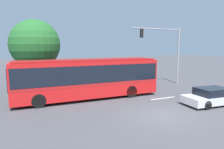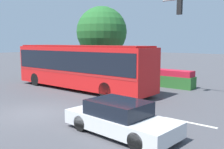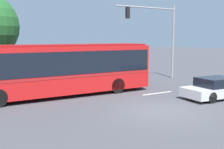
{
  "view_description": "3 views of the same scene",
  "coord_description": "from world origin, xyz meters",
  "px_view_note": "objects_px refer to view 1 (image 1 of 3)",
  "views": [
    {
      "loc": [
        -7.88,
        -9.93,
        4.28
      ],
      "look_at": [
        -0.95,
        5.49,
        1.93
      ],
      "focal_mm": 32.65,
      "sensor_mm": 36.0,
      "label": 1
    },
    {
      "loc": [
        10.53,
        -7.08,
        3.46
      ],
      "look_at": [
        0.91,
        4.82,
        1.51
      ],
      "focal_mm": 40.95,
      "sensor_mm": 36.0,
      "label": 2
    },
    {
      "loc": [
        -9.04,
        -10.49,
        3.65
      ],
      "look_at": [
        -0.61,
        3.59,
        1.45
      ],
      "focal_mm": 44.44,
      "sensor_mm": 36.0,
      "label": 3
    }
  ],
  "objects_px": {
    "city_bus": "(88,76)",
    "sedan_foreground": "(213,97)",
    "traffic_light_pole": "(167,46)",
    "street_tree_left": "(35,45)"
  },
  "relations": [
    {
      "from": "sedan_foreground",
      "to": "street_tree_left",
      "type": "bearing_deg",
      "value": 137.52
    },
    {
      "from": "sedan_foreground",
      "to": "traffic_light_pole",
      "type": "relative_size",
      "value": 0.71
    },
    {
      "from": "city_bus",
      "to": "traffic_light_pole",
      "type": "height_order",
      "value": "traffic_light_pole"
    },
    {
      "from": "sedan_foreground",
      "to": "traffic_light_pole",
      "type": "distance_m",
      "value": 8.89
    },
    {
      "from": "sedan_foreground",
      "to": "street_tree_left",
      "type": "xyz_separation_m",
      "value": [
        -11.35,
        11.93,
        3.86
      ]
    },
    {
      "from": "street_tree_left",
      "to": "traffic_light_pole",
      "type": "bearing_deg",
      "value": -17.13
    },
    {
      "from": "city_bus",
      "to": "street_tree_left",
      "type": "relative_size",
      "value": 1.69
    },
    {
      "from": "city_bus",
      "to": "sedan_foreground",
      "type": "height_order",
      "value": "city_bus"
    },
    {
      "from": "traffic_light_pole",
      "to": "street_tree_left",
      "type": "xyz_separation_m",
      "value": [
        -13.4,
        4.13,
        0.12
      ]
    },
    {
      "from": "sedan_foreground",
      "to": "traffic_light_pole",
      "type": "height_order",
      "value": "traffic_light_pole"
    }
  ]
}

